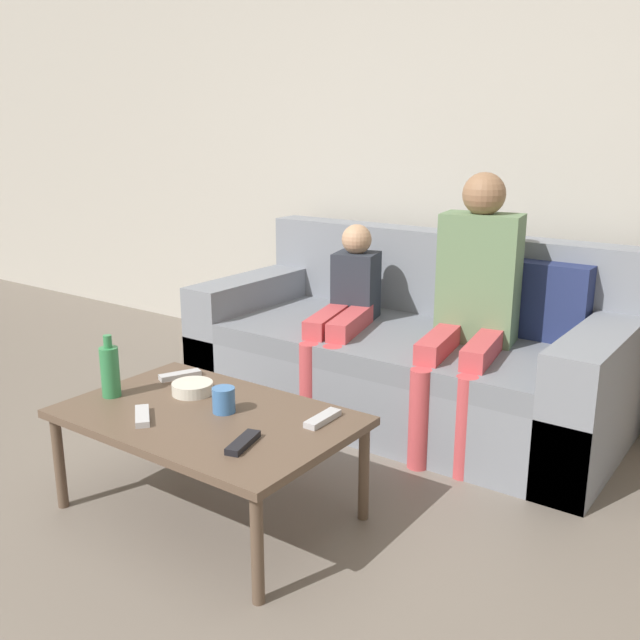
{
  "coord_description": "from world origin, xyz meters",
  "views": [
    {
      "loc": [
        1.71,
        -0.97,
        1.41
      ],
      "look_at": [
        0.04,
        1.36,
        0.62
      ],
      "focal_mm": 40.0,
      "sensor_mm": 36.0,
      "label": 1
    }
  ],
  "objects_px": {
    "tv_remote_1": "(323,419)",
    "snack_bowl": "(192,388)",
    "tv_remote_2": "(180,375)",
    "coffee_table": "(207,422)",
    "person_child": "(345,310)",
    "tv_remote_3": "(243,443)",
    "bottle": "(110,371)",
    "cup_near": "(224,400)",
    "couch": "(408,356)",
    "tv_remote_0": "(142,416)",
    "person_adult": "(474,292)"
  },
  "relations": [
    {
      "from": "tv_remote_2",
      "to": "person_child",
      "type": "bearing_deg",
      "value": 102.62
    },
    {
      "from": "tv_remote_2",
      "to": "bottle",
      "type": "distance_m",
      "value": 0.32
    },
    {
      "from": "tv_remote_2",
      "to": "snack_bowl",
      "type": "distance_m",
      "value": 0.2
    },
    {
      "from": "bottle",
      "to": "cup_near",
      "type": "bearing_deg",
      "value": 16.37
    },
    {
      "from": "cup_near",
      "to": "tv_remote_0",
      "type": "bearing_deg",
      "value": -131.68
    },
    {
      "from": "couch",
      "to": "snack_bowl",
      "type": "xyz_separation_m",
      "value": [
        -0.3,
        -1.19,
        0.13
      ]
    },
    {
      "from": "tv_remote_0",
      "to": "bottle",
      "type": "height_order",
      "value": "bottle"
    },
    {
      "from": "couch",
      "to": "tv_remote_1",
      "type": "xyz_separation_m",
      "value": [
        0.27,
        -1.12,
        0.12
      ]
    },
    {
      "from": "tv_remote_2",
      "to": "tv_remote_3",
      "type": "xyz_separation_m",
      "value": [
        0.64,
        -0.33,
        0.0
      ]
    },
    {
      "from": "coffee_table",
      "to": "cup_near",
      "type": "xyz_separation_m",
      "value": [
        0.04,
        0.05,
        0.08
      ]
    },
    {
      "from": "person_adult",
      "to": "tv_remote_0",
      "type": "distance_m",
      "value": 1.54
    },
    {
      "from": "tv_remote_0",
      "to": "bottle",
      "type": "distance_m",
      "value": 0.29
    },
    {
      "from": "tv_remote_1",
      "to": "tv_remote_2",
      "type": "distance_m",
      "value": 0.74
    },
    {
      "from": "tv_remote_0",
      "to": "tv_remote_1",
      "type": "relative_size",
      "value": 0.94
    },
    {
      "from": "cup_near",
      "to": "person_adult",
      "type": "bearing_deg",
      "value": 69.23
    },
    {
      "from": "tv_remote_2",
      "to": "coffee_table",
      "type": "bearing_deg",
      "value": -5.9
    },
    {
      "from": "tv_remote_2",
      "to": "tv_remote_3",
      "type": "bearing_deg",
      "value": -2.98
    },
    {
      "from": "person_child",
      "to": "cup_near",
      "type": "xyz_separation_m",
      "value": [
        0.2,
        -1.09,
        -0.08
      ]
    },
    {
      "from": "person_adult",
      "to": "tv_remote_1",
      "type": "xyz_separation_m",
      "value": [
        -0.1,
        -1.02,
        -0.28
      ]
    },
    {
      "from": "cup_near",
      "to": "snack_bowl",
      "type": "bearing_deg",
      "value": 164.03
    },
    {
      "from": "tv_remote_1",
      "to": "bottle",
      "type": "relative_size",
      "value": 0.7
    },
    {
      "from": "tv_remote_2",
      "to": "bottle",
      "type": "height_order",
      "value": "bottle"
    },
    {
      "from": "cup_near",
      "to": "tv_remote_1",
      "type": "height_order",
      "value": "cup_near"
    },
    {
      "from": "coffee_table",
      "to": "tv_remote_1",
      "type": "relative_size",
      "value": 6.17
    },
    {
      "from": "person_adult",
      "to": "cup_near",
      "type": "bearing_deg",
      "value": -120.47
    },
    {
      "from": "person_adult",
      "to": "tv_remote_3",
      "type": "xyz_separation_m",
      "value": [
        -0.2,
        -1.33,
        -0.28
      ]
    },
    {
      "from": "snack_bowl",
      "to": "tv_remote_2",
      "type": "bearing_deg",
      "value": 150.46
    },
    {
      "from": "couch",
      "to": "tv_remote_1",
      "type": "relative_size",
      "value": 12.22
    },
    {
      "from": "cup_near",
      "to": "couch",
      "type": "bearing_deg",
      "value": 86.61
    },
    {
      "from": "tv_remote_1",
      "to": "person_adult",
      "type": "bearing_deg",
      "value": 83.42
    },
    {
      "from": "coffee_table",
      "to": "tv_remote_3",
      "type": "xyz_separation_m",
      "value": [
        0.29,
        -0.12,
        0.05
      ]
    },
    {
      "from": "tv_remote_1",
      "to": "tv_remote_2",
      "type": "relative_size",
      "value": 0.98
    },
    {
      "from": "tv_remote_1",
      "to": "snack_bowl",
      "type": "distance_m",
      "value": 0.57
    },
    {
      "from": "person_child",
      "to": "snack_bowl",
      "type": "xyz_separation_m",
      "value": [
        -0.02,
        -1.03,
        -0.1
      ]
    },
    {
      "from": "couch",
      "to": "tv_remote_0",
      "type": "bearing_deg",
      "value": -100.27
    },
    {
      "from": "tv_remote_1",
      "to": "tv_remote_2",
      "type": "height_order",
      "value": "same"
    },
    {
      "from": "cup_near",
      "to": "tv_remote_3",
      "type": "height_order",
      "value": "cup_near"
    },
    {
      "from": "couch",
      "to": "bottle",
      "type": "bearing_deg",
      "value": -111.02
    },
    {
      "from": "coffee_table",
      "to": "snack_bowl",
      "type": "xyz_separation_m",
      "value": [
        -0.18,
        0.11,
        0.06
      ]
    },
    {
      "from": "coffee_table",
      "to": "bottle",
      "type": "distance_m",
      "value": 0.45
    },
    {
      "from": "tv_remote_1",
      "to": "snack_bowl",
      "type": "bearing_deg",
      "value": -173.67
    },
    {
      "from": "snack_bowl",
      "to": "cup_near",
      "type": "bearing_deg",
      "value": -15.97
    },
    {
      "from": "tv_remote_2",
      "to": "tv_remote_1",
      "type": "bearing_deg",
      "value": 22.7
    },
    {
      "from": "cup_near",
      "to": "tv_remote_0",
      "type": "distance_m",
      "value": 0.29
    },
    {
      "from": "tv_remote_0",
      "to": "snack_bowl",
      "type": "distance_m",
      "value": 0.28
    },
    {
      "from": "tv_remote_0",
      "to": "tv_remote_1",
      "type": "height_order",
      "value": "same"
    },
    {
      "from": "tv_remote_1",
      "to": "tv_remote_3",
      "type": "xyz_separation_m",
      "value": [
        -0.1,
        -0.31,
        0.0
      ]
    },
    {
      "from": "cup_near",
      "to": "tv_remote_3",
      "type": "relative_size",
      "value": 0.53
    },
    {
      "from": "couch",
      "to": "tv_remote_2",
      "type": "xyz_separation_m",
      "value": [
        -0.47,
        -1.09,
        0.12
      ]
    },
    {
      "from": "couch",
      "to": "coffee_table",
      "type": "distance_m",
      "value": 1.31
    }
  ]
}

